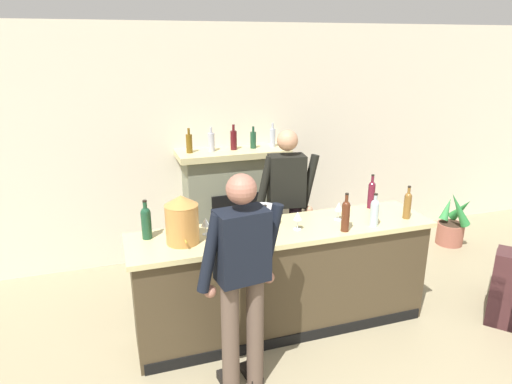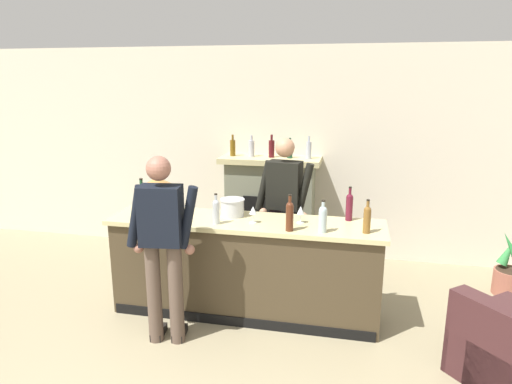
{
  "view_description": "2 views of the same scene",
  "coord_description": "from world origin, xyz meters",
  "px_view_note": "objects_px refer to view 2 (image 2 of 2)",
  "views": [
    {
      "loc": [
        -1.31,
        -1.05,
        2.53
      ],
      "look_at": [
        -0.06,
        2.72,
        1.23
      ],
      "focal_mm": 32.0,
      "sensor_mm": 36.0,
      "label": 1
    },
    {
      "loc": [
        1.09,
        -1.77,
        2.34
      ],
      "look_at": [
        0.13,
        2.67,
        1.2
      ],
      "focal_mm": 32.0,
      "sensor_mm": 36.0,
      "label": 2
    }
  ],
  "objects_px": {
    "wine_bottle_riesling_slim": "(142,195)",
    "wine_glass_front_right": "(182,204)",
    "wine_bottle_rose_blush": "(349,206)",
    "wine_glass_by_dispenser": "(253,211)",
    "potted_plant_corner": "(511,272)",
    "person_customer": "(163,243)",
    "wine_bottle_merlot_tall": "(367,218)",
    "copper_dispenser": "(158,196)",
    "wine_bottle_port_short": "(290,215)",
    "person_bartender": "(284,208)",
    "ice_bucket_steel": "(232,207)",
    "wine_bottle_burgundy_dark": "(323,218)",
    "wine_bottle_chardonnay_pale": "(216,211)",
    "wine_glass_mid_counter": "(301,211)",
    "fireplace_stone": "(270,207)"
  },
  "relations": [
    {
      "from": "person_bartender",
      "to": "wine_glass_by_dispenser",
      "type": "relative_size",
      "value": 10.52
    },
    {
      "from": "wine_bottle_merlot_tall",
      "to": "wine_glass_front_right",
      "type": "xyz_separation_m",
      "value": [
        -1.83,
        0.21,
        -0.03
      ]
    },
    {
      "from": "fireplace_stone",
      "to": "wine_bottle_riesling_slim",
      "type": "xyz_separation_m",
      "value": [
        -1.12,
        -1.4,
        0.45
      ]
    },
    {
      "from": "copper_dispenser",
      "to": "wine_bottle_port_short",
      "type": "height_order",
      "value": "copper_dispenser"
    },
    {
      "from": "wine_bottle_riesling_slim",
      "to": "wine_glass_front_right",
      "type": "relative_size",
      "value": 2.21
    },
    {
      "from": "wine_bottle_riesling_slim",
      "to": "wine_bottle_chardonnay_pale",
      "type": "relative_size",
      "value": 1.11
    },
    {
      "from": "person_bartender",
      "to": "copper_dispenser",
      "type": "relative_size",
      "value": 4.29
    },
    {
      "from": "fireplace_stone",
      "to": "wine_glass_mid_counter",
      "type": "distance_m",
      "value": 1.68
    },
    {
      "from": "ice_bucket_steel",
      "to": "wine_glass_mid_counter",
      "type": "xyz_separation_m",
      "value": [
        0.7,
        -0.09,
        0.03
      ]
    },
    {
      "from": "copper_dispenser",
      "to": "wine_glass_by_dispenser",
      "type": "relative_size",
      "value": 2.45
    },
    {
      "from": "person_bartender",
      "to": "wine_bottle_port_short",
      "type": "xyz_separation_m",
      "value": [
        0.19,
        -0.88,
        0.19
      ]
    },
    {
      "from": "wine_bottle_port_short",
      "to": "wine_glass_mid_counter",
      "type": "bearing_deg",
      "value": 74.45
    },
    {
      "from": "potted_plant_corner",
      "to": "person_bartender",
      "type": "distance_m",
      "value": 2.6
    },
    {
      "from": "wine_bottle_rose_blush",
      "to": "wine_bottle_merlot_tall",
      "type": "distance_m",
      "value": 0.38
    },
    {
      "from": "wine_glass_mid_counter",
      "to": "wine_bottle_chardonnay_pale",
      "type": "bearing_deg",
      "value": -165.67
    },
    {
      "from": "potted_plant_corner",
      "to": "wine_bottle_port_short",
      "type": "relative_size",
      "value": 2.27
    },
    {
      "from": "wine_bottle_rose_blush",
      "to": "wine_glass_front_right",
      "type": "xyz_separation_m",
      "value": [
        -1.67,
        -0.14,
        -0.04
      ]
    },
    {
      "from": "wine_bottle_rose_blush",
      "to": "wine_glass_front_right",
      "type": "distance_m",
      "value": 1.68
    },
    {
      "from": "wine_bottle_merlot_tall",
      "to": "wine_glass_by_dispenser",
      "type": "bearing_deg",
      "value": 176.28
    },
    {
      "from": "potted_plant_corner",
      "to": "wine_glass_by_dispenser",
      "type": "bearing_deg",
      "value": -158.1
    },
    {
      "from": "fireplace_stone",
      "to": "potted_plant_corner",
      "type": "distance_m",
      "value": 2.89
    },
    {
      "from": "wine_bottle_port_short",
      "to": "wine_bottle_burgundy_dark",
      "type": "bearing_deg",
      "value": 4.12
    },
    {
      "from": "ice_bucket_steel",
      "to": "wine_bottle_chardonnay_pale",
      "type": "distance_m",
      "value": 0.3
    },
    {
      "from": "wine_glass_front_right",
      "to": "wine_bottle_port_short",
      "type": "bearing_deg",
      "value": -14.31
    },
    {
      "from": "wine_bottle_burgundy_dark",
      "to": "wine_bottle_chardonnay_pale",
      "type": "xyz_separation_m",
      "value": [
        -1.0,
        0.03,
        -0.0
      ]
    },
    {
      "from": "potted_plant_corner",
      "to": "wine_bottle_riesling_slim",
      "type": "bearing_deg",
      "value": -167.67
    },
    {
      "from": "potted_plant_corner",
      "to": "person_customer",
      "type": "relative_size",
      "value": 0.45
    },
    {
      "from": "potted_plant_corner",
      "to": "wine_bottle_burgundy_dark",
      "type": "bearing_deg",
      "value": -148.87
    },
    {
      "from": "copper_dispenser",
      "to": "wine_bottle_port_short",
      "type": "bearing_deg",
      "value": -8.38
    },
    {
      "from": "person_customer",
      "to": "wine_bottle_port_short",
      "type": "relative_size",
      "value": 5.02
    },
    {
      "from": "fireplace_stone",
      "to": "wine_bottle_port_short",
      "type": "xyz_separation_m",
      "value": [
        0.51,
        -1.77,
        0.45
      ]
    },
    {
      "from": "potted_plant_corner",
      "to": "wine_bottle_merlot_tall",
      "type": "relative_size",
      "value": 2.5
    },
    {
      "from": "ice_bucket_steel",
      "to": "wine_bottle_port_short",
      "type": "xyz_separation_m",
      "value": [
        0.63,
        -0.34,
        0.06
      ]
    },
    {
      "from": "fireplace_stone",
      "to": "wine_glass_mid_counter",
      "type": "relative_size",
      "value": 9.75
    },
    {
      "from": "wine_bottle_rose_blush",
      "to": "wine_glass_by_dispenser",
      "type": "height_order",
      "value": "wine_bottle_rose_blush"
    },
    {
      "from": "person_bartender",
      "to": "wine_bottle_riesling_slim",
      "type": "bearing_deg",
      "value": -160.69
    },
    {
      "from": "wine_bottle_burgundy_dark",
      "to": "wine_glass_by_dispenser",
      "type": "bearing_deg",
      "value": 168.59
    },
    {
      "from": "potted_plant_corner",
      "to": "wine_bottle_riesling_slim",
      "type": "xyz_separation_m",
      "value": [
        -3.92,
        -0.86,
        0.88
      ]
    },
    {
      "from": "ice_bucket_steel",
      "to": "wine_bottle_chardonnay_pale",
      "type": "relative_size",
      "value": 0.83
    },
    {
      "from": "wine_bottle_rose_blush",
      "to": "wine_glass_by_dispenser",
      "type": "bearing_deg",
      "value": -162.69
    },
    {
      "from": "ice_bucket_steel",
      "to": "wine_glass_front_right",
      "type": "relative_size",
      "value": 1.64
    },
    {
      "from": "wine_bottle_port_short",
      "to": "wine_bottle_chardonnay_pale",
      "type": "relative_size",
      "value": 1.15
    },
    {
      "from": "wine_bottle_burgundy_dark",
      "to": "wine_bottle_port_short",
      "type": "xyz_separation_m",
      "value": [
        -0.3,
        -0.02,
        0.02
      ]
    },
    {
      "from": "wine_bottle_burgundy_dark",
      "to": "potted_plant_corner",
      "type": "bearing_deg",
      "value": 31.13
    },
    {
      "from": "person_bartender",
      "to": "wine_bottle_port_short",
      "type": "height_order",
      "value": "person_bartender"
    },
    {
      "from": "person_customer",
      "to": "copper_dispenser",
      "type": "relative_size",
      "value": 4.26
    },
    {
      "from": "person_bartender",
      "to": "ice_bucket_steel",
      "type": "relative_size",
      "value": 6.99
    },
    {
      "from": "wine_bottle_chardonnay_pale",
      "to": "wine_bottle_rose_blush",
      "type": "bearing_deg",
      "value": 17.31
    },
    {
      "from": "ice_bucket_steel",
      "to": "wine_bottle_burgundy_dark",
      "type": "distance_m",
      "value": 0.98
    },
    {
      "from": "wine_glass_mid_counter",
      "to": "person_bartender",
      "type": "bearing_deg",
      "value": 112.29
    }
  ]
}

